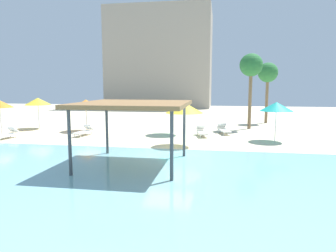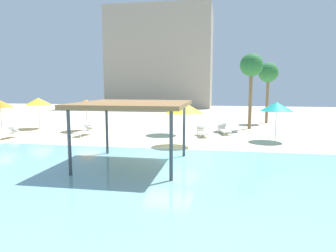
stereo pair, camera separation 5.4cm
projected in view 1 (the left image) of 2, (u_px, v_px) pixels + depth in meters
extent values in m
plane|color=beige|center=(169.00, 156.00, 16.11)|extent=(80.00, 80.00, 0.00)
cube|color=#7AB7C1|center=(145.00, 188.00, 10.98)|extent=(44.00, 13.50, 0.04)
cylinder|color=#42474C|center=(107.00, 129.00, 16.32)|extent=(0.14, 0.14, 2.74)
cylinder|color=#42474C|center=(184.00, 131.00, 15.64)|extent=(0.14, 0.14, 2.74)
cylinder|color=#42474C|center=(70.00, 143.00, 12.27)|extent=(0.14, 0.14, 2.74)
cylinder|color=#42474C|center=(172.00, 147.00, 11.59)|extent=(0.14, 0.14, 2.74)
cube|color=olive|center=(133.00, 104.00, 13.76)|extent=(4.85, 4.85, 0.18)
cylinder|color=silver|center=(39.00, 117.00, 26.15)|extent=(0.06, 0.06, 2.02)
cone|color=yellow|center=(38.00, 101.00, 25.97)|extent=(2.17, 2.17, 0.60)
cylinder|color=silver|center=(184.00, 129.00, 18.68)|extent=(0.06, 0.06, 2.01)
cone|color=yellow|center=(184.00, 108.00, 18.51)|extent=(2.29, 2.29, 0.63)
cylinder|color=silver|center=(172.00, 121.00, 23.01)|extent=(0.06, 0.06, 1.96)
cone|color=teal|center=(172.00, 104.00, 22.84)|extent=(2.28, 2.28, 0.63)
cylinder|color=silver|center=(275.00, 126.00, 20.28)|extent=(0.06, 0.06, 1.99)
cone|color=teal|center=(276.00, 107.00, 20.11)|extent=(2.14, 2.14, 0.59)
cylinder|color=silver|center=(86.00, 119.00, 24.84)|extent=(0.06, 0.06, 1.92)
cone|color=orange|center=(86.00, 103.00, 24.68)|extent=(2.23, 2.23, 0.61)
cylinder|color=silver|center=(1.00, 121.00, 23.40)|extent=(0.06, 0.06, 1.99)
cone|color=orange|center=(0.00, 104.00, 23.23)|extent=(2.01, 2.01, 0.55)
cylinder|color=white|center=(230.00, 134.00, 22.54)|extent=(0.05, 0.05, 0.22)
cylinder|color=white|center=(224.00, 134.00, 22.49)|extent=(0.05, 0.05, 0.22)
cylinder|color=white|center=(225.00, 131.00, 23.96)|extent=(0.05, 0.05, 0.22)
cylinder|color=white|center=(219.00, 131.00, 23.91)|extent=(0.05, 0.05, 0.22)
cube|color=white|center=(224.00, 130.00, 23.20)|extent=(1.05, 1.89, 0.10)
cube|color=white|center=(222.00, 126.00, 23.90)|extent=(0.71, 0.65, 0.40)
cylinder|color=white|center=(207.00, 136.00, 21.46)|extent=(0.05, 0.05, 0.22)
cylinder|color=white|center=(200.00, 136.00, 21.44)|extent=(0.05, 0.05, 0.22)
cylinder|color=white|center=(204.00, 133.00, 22.89)|extent=(0.05, 0.05, 0.22)
cylinder|color=white|center=(197.00, 133.00, 22.86)|extent=(0.05, 0.05, 0.22)
cube|color=white|center=(202.00, 133.00, 22.14)|extent=(0.97, 1.89, 0.10)
cube|color=white|center=(201.00, 127.00, 22.84)|extent=(0.69, 0.62, 0.40)
cylinder|color=white|center=(80.00, 136.00, 21.64)|extent=(0.05, 0.05, 0.22)
cylinder|color=white|center=(74.00, 136.00, 21.79)|extent=(0.05, 0.05, 0.22)
cylinder|color=white|center=(91.00, 133.00, 22.99)|extent=(0.05, 0.05, 0.22)
cylinder|color=white|center=(86.00, 133.00, 23.14)|extent=(0.05, 0.05, 0.22)
cube|color=white|center=(83.00, 132.00, 22.37)|extent=(0.86, 1.87, 0.10)
cube|color=white|center=(89.00, 127.00, 23.03)|extent=(0.67, 0.59, 0.40)
cylinder|color=white|center=(0.00, 139.00, 20.32)|extent=(0.05, 0.05, 0.22)
cylinder|color=white|center=(16.00, 136.00, 21.69)|extent=(0.05, 0.05, 0.22)
cylinder|color=white|center=(11.00, 136.00, 21.83)|extent=(0.05, 0.05, 0.22)
cube|color=white|center=(5.00, 135.00, 21.05)|extent=(0.82, 1.86, 0.10)
cube|color=white|center=(13.00, 130.00, 21.72)|extent=(0.66, 0.58, 0.40)
cylinder|color=brown|center=(267.00, 100.00, 29.78)|extent=(0.28, 0.28, 4.55)
sphere|color=#286B33|center=(268.00, 72.00, 29.43)|extent=(1.90, 1.90, 1.90)
cylinder|color=brown|center=(250.00, 99.00, 25.73)|extent=(0.28, 0.28, 4.99)
sphere|color=#286B33|center=(251.00, 65.00, 25.35)|extent=(1.90, 1.90, 1.90)
cube|color=#9E9384|center=(162.00, 59.00, 53.34)|extent=(17.13, 11.76, 16.32)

